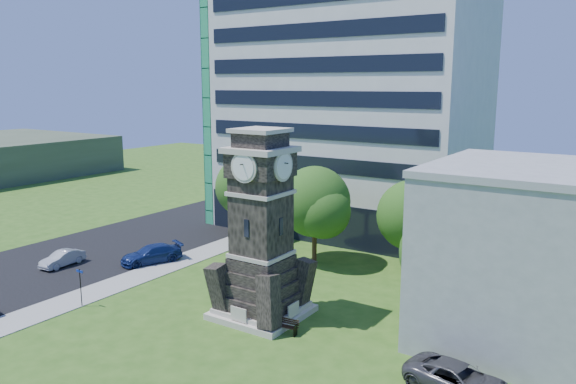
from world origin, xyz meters
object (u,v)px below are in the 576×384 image
Objects in this scene: clock_tower at (261,237)px; park_bench at (284,325)px; car_east_lot at (459,380)px; street_sign at (80,283)px; car_street_mid at (62,259)px; car_street_north at (151,254)px.

clock_tower is 5.67m from park_bench.
clock_tower is 2.27× the size of car_east_lot.
car_street_mid is at bearing 152.29° from street_sign.
car_east_lot is 2.02× the size of street_sign.
street_sign is (8.76, -4.64, 1.04)m from car_street_mid.
street_sign is at bearing -47.64° from car_street_north.
car_east_lot is at bearing -12.24° from park_bench.
car_east_lot is at bearing 10.91° from car_street_north.
car_street_mid is 1.43× the size of street_sign.
car_street_north is 2.92× the size of park_bench.
car_street_north is 1.94× the size of street_sign.
street_sign is (3.21, -9.34, 0.92)m from car_street_north.
car_street_north is 9.92m from street_sign.
park_bench is (17.01, -5.11, -0.26)m from car_street_north.
clock_tower is 15.46m from car_street_north.
car_east_lot is 24.98m from street_sign.
park_bench is (22.55, -0.40, -0.15)m from car_street_mid.
clock_tower reaches higher than car_east_lot.
clock_tower is 3.20× the size of car_street_mid.
car_street_north is at bearing 156.67° from park_bench.
car_street_mid is 22.56m from park_bench.
clock_tower reaches higher than street_sign.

